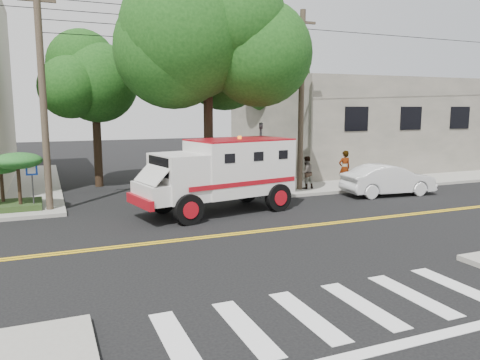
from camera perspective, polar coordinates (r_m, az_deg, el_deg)
name	(u,v)px	position (r m, az deg, el deg)	size (l,w,h in m)	color
ground	(229,235)	(16.08, -1.32, -6.67)	(100.00, 100.00, 0.00)	black
sidewalk_ne	(336,167)	(34.12, 11.65, 1.54)	(17.00, 17.00, 0.15)	gray
building_right	(351,123)	(35.15, 13.38, 6.72)	(14.00, 12.00, 6.00)	#646156
utility_pole_left	(43,102)	(20.44, -22.86, 8.72)	(0.28, 0.28, 9.00)	#382D23
utility_pole_right	(301,103)	(23.84, 7.47, 9.24)	(0.28, 0.28, 9.00)	#382D23
tree_main	(219,43)	(22.18, -2.62, 16.34)	(6.08, 5.70, 9.85)	black
tree_left	(101,80)	(26.43, -16.57, 11.58)	(4.48, 4.20, 7.70)	black
tree_right	(264,82)	(33.54, 3.00, 11.89)	(4.80, 4.50, 8.20)	black
traffic_signal	(261,152)	(22.24, 2.53, 3.48)	(0.15, 0.18, 3.60)	#3F3F42
accessibility_sign	(32,180)	(20.82, -23.99, -0.03)	(0.45, 0.10, 2.02)	#3F3F42
armored_truck	(222,171)	(19.25, -2.17, 1.10)	(6.94, 3.68, 3.01)	silver
parked_sedan	(388,180)	(24.24, 17.62, 0.02)	(1.61, 4.61, 1.52)	silver
pedestrian_a	(344,168)	(25.51, 12.61, 1.41)	(0.69, 0.45, 1.90)	gray
pedestrian_b	(306,172)	(24.30, 8.07, 0.91)	(0.81, 0.63, 1.67)	gray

